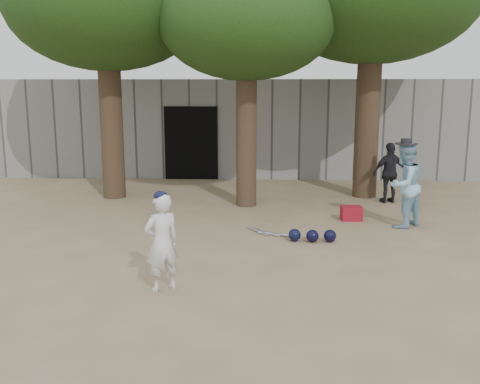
{
  "coord_description": "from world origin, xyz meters",
  "views": [
    {
      "loc": [
        1.03,
        -8.24,
        2.78
      ],
      "look_at": [
        0.6,
        1.0,
        0.95
      ],
      "focal_mm": 40.0,
      "sensor_mm": 36.0,
      "label": 1
    }
  ],
  "objects_px": {
    "spectator_blue": "(404,185)",
    "spectator_dark": "(390,173)",
    "boy_player": "(162,242)",
    "red_bag": "(351,213)"
  },
  "relations": [
    {
      "from": "spectator_dark",
      "to": "boy_player",
      "type": "bearing_deg",
      "value": 38.53
    },
    {
      "from": "spectator_dark",
      "to": "spectator_blue",
      "type": "bearing_deg",
      "value": 68.94
    },
    {
      "from": "spectator_blue",
      "to": "spectator_dark",
      "type": "relative_size",
      "value": 1.16
    },
    {
      "from": "spectator_blue",
      "to": "spectator_dark",
      "type": "bearing_deg",
      "value": -138.95
    },
    {
      "from": "spectator_dark",
      "to": "red_bag",
      "type": "relative_size",
      "value": 3.49
    },
    {
      "from": "spectator_blue",
      "to": "red_bag",
      "type": "xyz_separation_m",
      "value": [
        -0.93,
        0.49,
        -0.7
      ]
    },
    {
      "from": "spectator_dark",
      "to": "red_bag",
      "type": "height_order",
      "value": "spectator_dark"
    },
    {
      "from": "spectator_blue",
      "to": "red_bag",
      "type": "relative_size",
      "value": 4.07
    },
    {
      "from": "red_bag",
      "to": "spectator_dark",
      "type": "bearing_deg",
      "value": 56.83
    },
    {
      "from": "red_bag",
      "to": "spectator_blue",
      "type": "bearing_deg",
      "value": -27.94
    }
  ]
}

